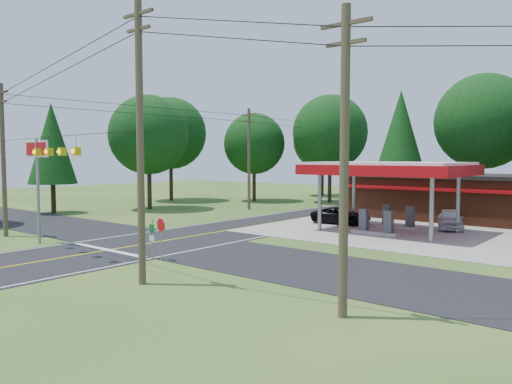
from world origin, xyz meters
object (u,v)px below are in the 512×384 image
Objects in this scene: big_stop_sign at (37,167)px; sedan_car at (450,219)px; gas_canopy at (388,171)px; suv_car at (341,216)px; octagonal_stop_sign at (161,229)px.

sedan_car is at bearing 52.32° from big_stop_sign.
big_stop_sign is (-17.00, -22.01, 3.91)m from sedan_car.
big_stop_sign reaches higher than gas_canopy.
gas_canopy is at bearing -112.47° from suv_car.
gas_canopy is 5.94m from suv_car.
gas_canopy is 4.79× the size of octagonal_stop_sign.
big_stop_sign is at bearing -170.99° from octagonal_stop_sign.
gas_canopy is 1.68× the size of big_stop_sign.
big_stop_sign is (-9.50, -19.40, 3.99)m from suv_car.
sedan_car is 1.91× the size of octagonal_stop_sign.
gas_canopy is 2.50× the size of sedan_car.
suv_car is 2.08× the size of octagonal_stop_sign.
octagonal_stop_sign is at bearing 174.68° from suv_car.
big_stop_sign is at bearing 148.59° from suv_car.
big_stop_sign is 10.07m from octagonal_stop_sign.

